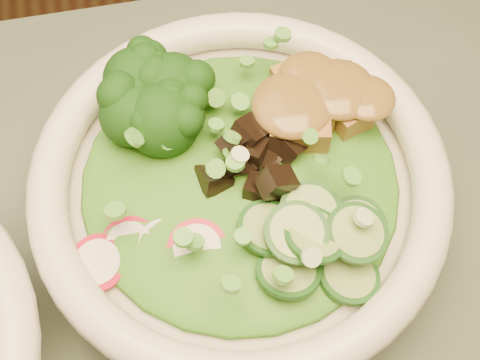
{
  "coord_description": "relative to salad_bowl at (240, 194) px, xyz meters",
  "views": [
    {
      "loc": [
        0.01,
        -0.03,
        1.2
      ],
      "look_at": [
        0.05,
        0.17,
        0.81
      ],
      "focal_mm": 50.0,
      "sensor_mm": 36.0,
      "label": 1
    }
  ],
  "objects": [
    {
      "name": "scallion_garnish",
      "position": [
        0.0,
        0.0,
        0.05
      ],
      "size": [
        0.2,
        0.2,
        0.02
      ],
      "primitive_type": null,
      "color": "#58A83B",
      "rests_on": "salad_bowl"
    },
    {
      "name": "broccoli_florets",
      "position": [
        -0.04,
        0.05,
        0.04
      ],
      "size": [
        0.11,
        0.1,
        0.05
      ],
      "primitive_type": null,
      "rotation": [
        0.0,
        0.0,
        -0.41
      ],
      "color": "black",
      "rests_on": "salad_bowl"
    },
    {
      "name": "salad_bowl",
      "position": [
        0.0,
        0.0,
        0.0
      ],
      "size": [
        0.28,
        0.28,
        0.08
      ],
      "rotation": [
        0.0,
        0.0,
        -0.41
      ],
      "color": "white",
      "rests_on": "dining_table"
    },
    {
      "name": "radish_slices",
      "position": [
        -0.06,
        -0.04,
        0.03
      ],
      "size": [
        0.12,
        0.08,
        0.02
      ],
      "primitive_type": null,
      "rotation": [
        0.0,
        0.0,
        -0.41
      ],
      "color": "#AC0D29",
      "rests_on": "salad_bowl"
    },
    {
      "name": "lettuce_bed",
      "position": [
        -0.0,
        -0.0,
        0.02
      ],
      "size": [
        0.21,
        0.21,
        0.02
      ],
      "primitive_type": "ellipsoid",
      "color": "#275E13",
      "rests_on": "salad_bowl"
    },
    {
      "name": "tofu_cubes",
      "position": [
        0.06,
        0.03,
        0.03
      ],
      "size": [
        0.11,
        0.09,
        0.04
      ],
      "primitive_type": null,
      "rotation": [
        0.0,
        0.0,
        -0.41
      ],
      "color": "olive",
      "rests_on": "salad_bowl"
    },
    {
      "name": "peanut_sauce",
      "position": [
        0.06,
        0.03,
        0.05
      ],
      "size": [
        0.07,
        0.06,
        0.02
      ],
      "primitive_type": "ellipsoid",
      "color": "brown",
      "rests_on": "tofu_cubes"
    },
    {
      "name": "cucumber_slices",
      "position": [
        0.03,
        -0.06,
        0.03
      ],
      "size": [
        0.1,
        0.1,
        0.04
      ],
      "primitive_type": null,
      "rotation": [
        0.0,
        0.0,
        -0.41
      ],
      "color": "#87A45B",
      "rests_on": "salad_bowl"
    },
    {
      "name": "mushroom_heap",
      "position": [
        0.01,
        0.01,
        0.04
      ],
      "size": [
        0.1,
        0.1,
        0.04
      ],
      "primitive_type": null,
      "rotation": [
        0.0,
        0.0,
        -0.41
      ],
      "color": "black",
      "rests_on": "salad_bowl"
    }
  ]
}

